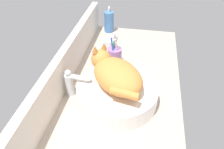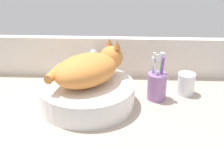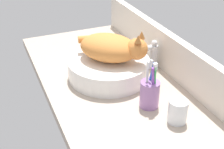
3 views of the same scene
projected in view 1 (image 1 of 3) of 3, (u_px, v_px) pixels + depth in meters
The scene contains 8 objects.
ground_plane at pixel (120, 92), 104.56cm from camera, with size 126.22×56.44×4.00cm, color #B2A08E.
backsplash_panel at pixel (64, 68), 101.62cm from camera, with size 126.22×3.60×17.38cm, color silver.
sink_basin at pixel (116, 93), 94.86cm from camera, with size 34.94×34.94×8.32cm, color white.
cat at pixel (114, 74), 89.57cm from camera, with size 29.79×29.60×14.00cm.
faucet at pixel (72, 82), 96.00cm from camera, with size 3.60×11.82×13.60cm.
soap_dispenser at pixel (109, 22), 145.22cm from camera, with size 6.27×6.27×16.95cm.
toothbrush_cup at pixel (115, 57), 114.67cm from camera, with size 7.22×7.22×18.72cm.
water_glass at pixel (110, 47), 125.65cm from camera, with size 6.77×6.77×8.56cm.
Camera 1 is at (-76.27, -10.06, 69.40)cm, focal length 35.00 mm.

